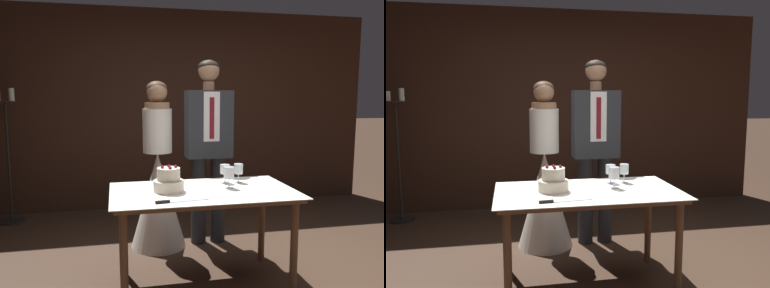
% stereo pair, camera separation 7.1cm
% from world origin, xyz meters
% --- Properties ---
extents(wall_back, '(5.26, 0.12, 2.60)m').
position_xyz_m(wall_back, '(0.00, 2.50, 1.30)').
color(wall_back, '#382116').
rests_on(wall_back, ground_plane).
extents(cake_table, '(1.41, 0.80, 0.76)m').
position_xyz_m(cake_table, '(-0.22, 0.25, 0.67)').
color(cake_table, brown).
rests_on(cake_table, ground_plane).
extents(tiered_cake, '(0.23, 0.23, 0.20)m').
position_xyz_m(tiered_cake, '(-0.48, 0.27, 0.84)').
color(tiered_cake, beige).
rests_on(tiered_cake, cake_table).
extents(cake_knife, '(0.38, 0.06, 0.02)m').
position_xyz_m(cake_knife, '(-0.50, -0.04, 0.77)').
color(cake_knife, silver).
rests_on(cake_knife, cake_table).
extents(wine_glass_near, '(0.08, 0.08, 0.17)m').
position_xyz_m(wine_glass_near, '(-0.00, 0.28, 0.87)').
color(wine_glass_near, silver).
rests_on(wine_glass_near, cake_table).
extents(wine_glass_middle, '(0.08, 0.08, 0.15)m').
position_xyz_m(wine_glass_middle, '(0.02, 0.45, 0.87)').
color(wine_glass_middle, silver).
rests_on(wine_glass_middle, cake_table).
extents(wine_glass_far, '(0.08, 0.08, 0.16)m').
position_xyz_m(wine_glass_far, '(0.13, 0.44, 0.87)').
color(wine_glass_far, silver).
rests_on(wine_glass_far, cake_table).
extents(bride, '(0.54, 0.54, 1.62)m').
position_xyz_m(bride, '(-0.47, 1.09, 0.59)').
color(bride, white).
rests_on(bride, ground_plane).
extents(groom, '(0.45, 0.25, 1.83)m').
position_xyz_m(groom, '(0.04, 1.09, 1.03)').
color(groom, '#282B30').
rests_on(groom, ground_plane).
extents(candle_stand, '(0.28, 0.28, 1.57)m').
position_xyz_m(candle_stand, '(-2.09, 2.14, 0.72)').
color(candle_stand, black).
rests_on(candle_stand, ground_plane).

